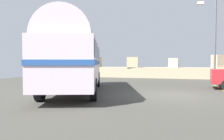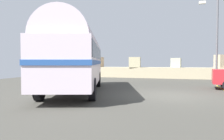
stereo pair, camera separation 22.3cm
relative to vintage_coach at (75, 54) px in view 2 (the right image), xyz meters
The scene contains 4 objects.
ground 5.36m from the vintage_coach, ahead, with size 32.00×26.00×0.02m.
breakwater 13.04m from the vintage_coach, 68.84° to the left, with size 31.36×2.28×2.44m.
vintage_coach is the anchor object (origin of this frame).
lamp_post 9.72m from the vintage_coach, 37.13° to the left, with size 1.26×0.30×5.91m.
Camera 2 is at (0.33, -10.65, 1.64)m, focal length 34.22 mm.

